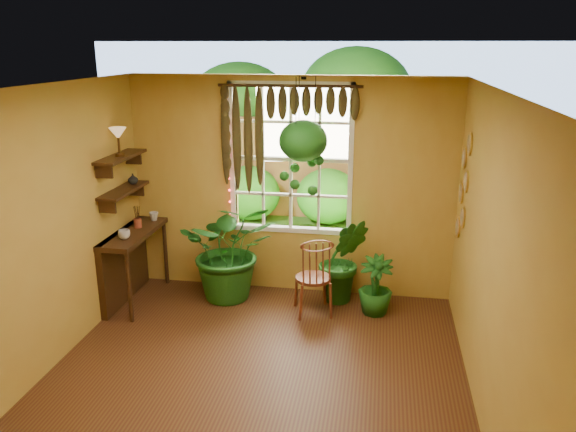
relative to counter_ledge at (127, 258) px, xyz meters
name	(u,v)px	position (x,y,z in m)	size (l,w,h in m)	color
floor	(251,388)	(1.91, -1.60, -0.55)	(4.50, 4.50, 0.00)	#523317
ceiling	(244,90)	(1.91, -1.60, 2.15)	(4.50, 4.50, 0.00)	white
wall_back	(290,188)	(1.91, 0.65, 0.80)	(4.00, 4.00, 0.00)	gold
wall_left	(34,238)	(-0.09, -1.60, 0.80)	(4.50, 4.50, 0.00)	gold
wall_right	(492,266)	(3.91, -1.60, 0.80)	(4.50, 4.50, 0.00)	gold
window	(291,159)	(1.91, 0.68, 1.15)	(1.52, 0.10, 1.86)	white
valance_vine	(282,112)	(1.82, 0.56, 1.73)	(1.70, 0.12, 1.10)	#3D2410
string_lights	(228,155)	(1.15, 0.59, 1.20)	(0.03, 0.03, 1.54)	#FF2633
wall_plates	(463,187)	(3.89, 0.19, 1.00)	(0.04, 0.32, 1.10)	beige
counter_ledge	(127,258)	(0.00, 0.00, 0.00)	(0.40, 1.20, 0.90)	#3D2410
shelf_lower	(124,190)	(0.03, 0.00, 0.85)	(0.25, 0.90, 0.04)	#3D2410
shelf_upper	(121,157)	(0.03, 0.00, 1.25)	(0.25, 0.90, 0.04)	#3D2410
backyard	(340,136)	(2.15, 5.27, 0.73)	(14.00, 10.00, 12.00)	#2B5F1B
windsor_chair	(314,288)	(2.29, 0.00, -0.23)	(0.52, 0.54, 1.11)	maroon
potted_plant_left	(230,249)	(1.23, 0.27, 0.08)	(1.14, 0.99, 1.27)	#144B15
potted_plant_mid	(343,260)	(2.60, 0.40, -0.01)	(0.59, 0.48, 1.07)	#144B15
potted_plant_right	(375,285)	(3.00, 0.13, -0.20)	(0.39, 0.39, 0.70)	#144B15
hanging_basket	(303,146)	(2.10, 0.40, 1.36)	(0.56, 0.56, 1.35)	black
cup_a	(124,234)	(0.13, -0.28, 0.40)	(0.14, 0.14, 0.11)	silver
cup_b	(154,216)	(0.19, 0.45, 0.40)	(0.12, 0.12, 0.11)	beige
brush_jar	(137,217)	(0.11, 0.14, 0.48)	(0.09, 0.09, 0.34)	brown
shelf_vase	(133,179)	(0.04, 0.26, 0.93)	(0.12, 0.12, 0.13)	#B2AD99
tiffany_lamp	(118,135)	(0.05, -0.05, 1.51)	(0.20, 0.20, 0.33)	#543518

